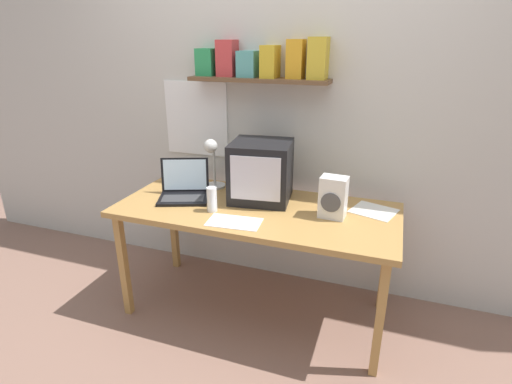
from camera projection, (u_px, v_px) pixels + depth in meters
name	position (u px, v px, depth m)	size (l,w,h in m)	color
ground_plane	(256.00, 309.00, 2.68)	(12.00, 12.00, 0.00)	#886556
back_wall	(281.00, 102.00, 2.66)	(5.60, 0.24, 2.60)	beige
corner_desk	(256.00, 217.00, 2.43)	(1.69, 0.74, 0.74)	#B28345
crt_monitor	(261.00, 171.00, 2.48)	(0.40, 0.40, 0.37)	black
laptop	(184.00, 188.00, 2.55)	(0.38, 0.35, 0.24)	black
desk_lamp	(212.00, 159.00, 2.64)	(0.14, 0.17, 0.35)	silver
juice_glass	(212.00, 201.00, 2.34)	(0.06, 0.06, 0.15)	white
space_heater	(333.00, 197.00, 2.24)	(0.15, 0.12, 0.24)	white
loose_paper_near_laptop	(187.00, 183.00, 2.81)	(0.26, 0.27, 0.00)	white
printed_handout	(234.00, 222.00, 2.21)	(0.31, 0.19, 0.00)	white
open_notebook	(374.00, 211.00, 2.36)	(0.30, 0.28, 0.00)	white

